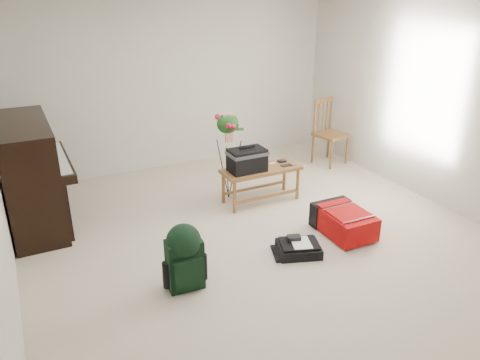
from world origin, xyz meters
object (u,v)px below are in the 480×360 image
piano (32,177)px  black_duffel (299,248)px  green_backpack (185,254)px  flower_stand (228,157)px  dining_chair (330,133)px  red_suitcase (341,220)px  bench (252,163)px

piano → black_duffel: size_ratio=2.80×
piano → green_backpack: (1.11, -2.00, -0.24)m
green_backpack → flower_stand: (1.22, 1.64, 0.22)m
dining_chair → green_backpack: size_ratio=1.54×
piano → red_suitcase: 3.60m
bench → green_backpack: 1.96m
piano → bench: 2.61m
bench → dining_chair: (1.80, 0.78, -0.07)m
red_suitcase → flower_stand: (-0.75, 1.44, 0.42)m
bench → red_suitcase: (0.56, -1.15, -0.40)m
dining_chair → flower_stand: flower_stand is taller
black_duffel → piano: bearing=159.8°
flower_stand → green_backpack: bearing=-123.5°
red_suitcase → green_backpack: bearing=-173.1°
red_suitcase → flower_stand: 1.67m
black_duffel → dining_chair: bearing=66.8°
piano → dining_chair: (4.33, 0.13, -0.10)m
bench → black_duffel: 1.42m
dining_chair → red_suitcase: size_ratio=1.45×
dining_chair → red_suitcase: 2.32m
red_suitcase → flower_stand: size_ratio=0.59×
black_duffel → green_backpack: 1.31m
dining_chair → black_duffel: size_ratio=1.90×
dining_chair → green_backpack: bearing=-159.9°
black_duffel → green_backpack: green_backpack is taller
flower_stand → piano: bearing=174.3°
green_backpack → piano: bearing=123.1°
piano → green_backpack: bearing=-60.9°
piano → flower_stand: bearing=-8.8°
piano → bench: (2.53, -0.65, -0.04)m
bench → dining_chair: bearing=23.3°
red_suitcase → black_duffel: red_suitcase is taller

